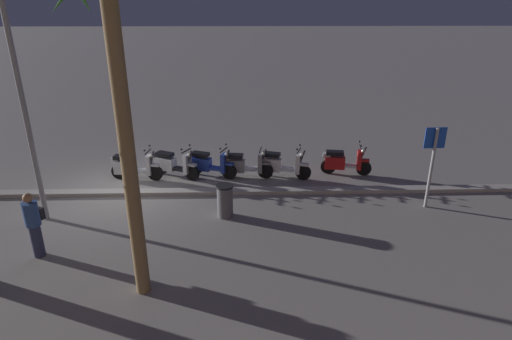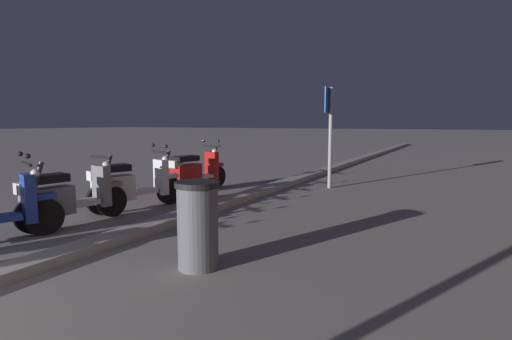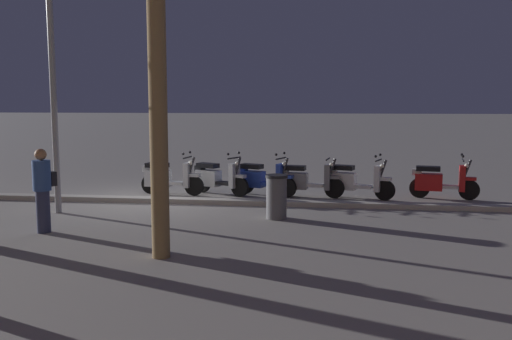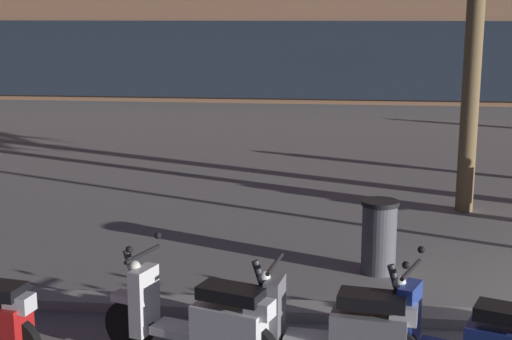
# 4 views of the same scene
# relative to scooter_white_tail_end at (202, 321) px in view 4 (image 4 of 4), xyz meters

# --- Properties ---
(scooter_white_tail_end) EXTENTS (1.79, 0.83, 1.17)m
(scooter_white_tail_end) POSITION_rel_scooter_white_tail_end_xyz_m (0.00, 0.00, 0.00)
(scooter_white_tail_end) COLOR black
(scooter_white_tail_end) RESTS_ON ground
(scooter_grey_mid_front) EXTENTS (1.79, 0.61, 1.04)m
(scooter_grey_mid_front) POSITION_rel_scooter_white_tail_end_xyz_m (1.26, -0.01, -0.01)
(scooter_grey_mid_front) COLOR black
(scooter_grey_mid_front) RESTS_ON ground
(litter_bin) EXTENTS (0.48, 0.48, 0.95)m
(litter_bin) POSITION_rel_scooter_white_tail_end_xyz_m (1.76, 2.81, 0.03)
(litter_bin) COLOR #56565B
(litter_bin) RESTS_ON ground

